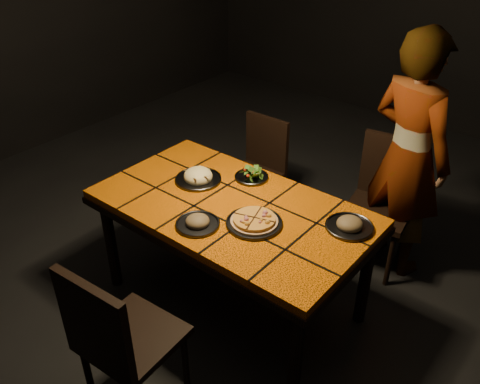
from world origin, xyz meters
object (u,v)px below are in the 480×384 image
Objects in this scene: chair_far_left at (259,164)px; diner at (408,156)px; chair_near at (117,337)px; dining_table at (232,216)px; plate_pizza at (254,222)px; plate_pasta at (198,177)px; chair_far_right at (384,195)px.

chair_far_left is 0.50× the size of diner.
chair_near is at bearing -73.32° from chair_far_left.
dining_table is 1.22m from diner.
dining_table is at bearing 161.75° from plate_pizza.
chair_near reaches higher than dining_table.
chair_far_left is 2.57× the size of plate_pizza.
chair_near is 1.12× the size of chair_far_left.
chair_near reaches higher than plate_pasta.
chair_near is 2.00m from chair_far_right.
diner is at bearing 19.85° from chair_far_right.
chair_near reaches higher than chair_far_right.
diner is at bearing -108.16° from chair_near.
chair_near is 0.92m from plate_pizza.
dining_table is at bearing -125.28° from chair_far_right.
chair_near is at bearing -67.01° from plate_pasta.
chair_far_right is (0.97, 0.11, 0.05)m from chair_far_left.
diner is (0.50, 2.01, 0.29)m from chair_near.
chair_far_left is 1.22m from plate_pizza.
plate_pizza is (0.22, -0.07, 0.10)m from dining_table.
chair_far_left is at bearing 117.87° from dining_table.
diner is at bearing 8.30° from chair_far_left.
chair_far_left is 0.91× the size of chair_far_right.
diner is 5.75× the size of plate_pasta.
chair_far_right reaches higher than dining_table.
plate_pasta is at bearing 166.94° from dining_table.
dining_table is 1.93× the size of chair_far_left.
diner is at bearing 60.34° from dining_table.
diner is (0.10, 0.05, 0.31)m from chair_far_right.
diner reaches higher than dining_table.
dining_table is at bearing -13.06° from plate_pasta.
chair_far_right is 2.83× the size of plate_pizza.
chair_far_left reaches higher than dining_table.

